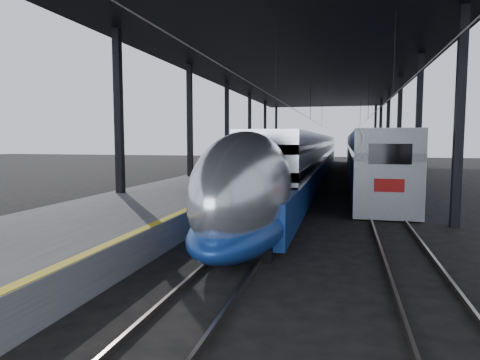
% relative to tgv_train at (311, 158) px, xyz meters
% --- Properties ---
extents(ground, '(160.00, 160.00, 0.00)m').
position_rel_tgv_train_xyz_m(ground, '(-2.00, -26.68, -1.90)').
color(ground, black).
rests_on(ground, ground).
extents(platform, '(6.00, 80.00, 1.00)m').
position_rel_tgv_train_xyz_m(platform, '(-5.50, -6.68, -1.40)').
color(platform, '#4C4C4F').
rests_on(platform, ground).
extents(yellow_strip, '(0.30, 80.00, 0.01)m').
position_rel_tgv_train_xyz_m(yellow_strip, '(-2.70, -6.68, -0.89)').
color(yellow_strip, gold).
rests_on(yellow_strip, platform).
extents(rails, '(6.52, 80.00, 0.16)m').
position_rel_tgv_train_xyz_m(rails, '(2.50, -6.68, -1.82)').
color(rails, slate).
rests_on(rails, ground).
extents(canopy, '(18.00, 75.00, 9.47)m').
position_rel_tgv_train_xyz_m(canopy, '(-0.10, -6.68, 7.22)').
color(canopy, black).
rests_on(canopy, ground).
extents(tgv_train, '(2.83, 65.20, 4.05)m').
position_rel_tgv_train_xyz_m(tgv_train, '(0.00, 0.00, 0.00)').
color(tgv_train, silver).
rests_on(tgv_train, ground).
extents(second_train, '(3.02, 56.05, 4.16)m').
position_rel_tgv_train_xyz_m(second_train, '(5.00, 6.06, 0.21)').
color(second_train, navy).
rests_on(second_train, ground).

